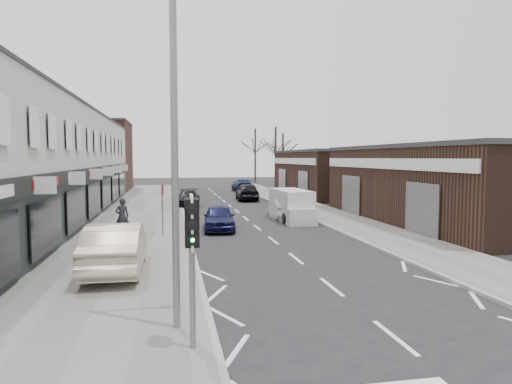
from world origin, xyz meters
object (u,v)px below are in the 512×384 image
street_lamp (182,127)px  warning_sign (163,193)px  parked_car_right_a (283,207)px  parked_car_right_b (247,192)px  sedan_on_pavement (116,247)px  traffic_light (192,235)px  white_van (292,206)px  parked_car_left_b (188,198)px  pedestrian (122,216)px  parked_car_right_c (242,185)px  parked_car_left_a (219,217)px

street_lamp → warning_sign: street_lamp is taller
parked_car_right_a → parked_car_right_b: parked_car_right_b is taller
sedan_on_pavement → traffic_light: bearing=108.6°
traffic_light → sedan_on_pavement: bearing=108.3°
white_van → parked_car_right_b: size_ratio=1.06×
warning_sign → parked_car_left_b: (1.76, 14.19, -1.54)m
street_lamp → parked_car_left_b: 27.30m
traffic_light → pedestrian: (-2.77, 14.36, -1.39)m
parked_car_left_b → parked_car_right_c: size_ratio=0.90×
white_van → parked_car_left_b: bearing=119.7°
parked_car_left_a → warning_sign: bearing=-147.1°
sedan_on_pavement → parked_car_right_b: 27.20m
parked_car_right_b → parked_car_right_c: (1.30, 11.23, -0.08)m
warning_sign → parked_car_right_a: 9.81m
traffic_light → warning_sign: size_ratio=1.15×
parked_car_right_c → parked_car_right_b: bearing=83.9°
white_van → sedan_on_pavement: bearing=-130.7°
parked_car_right_a → parked_car_left_b: bearing=-50.1°
warning_sign → sedan_on_pavement: (-1.46, -7.30, -1.25)m
street_lamp → parked_car_left_a: 15.09m
sedan_on_pavement → parked_car_right_a: size_ratio=1.23×
street_lamp → parked_car_left_b: street_lamp is taller
parked_car_right_a → parked_car_right_c: size_ratio=0.81×
street_lamp → parked_car_right_a: street_lamp is taller
street_lamp → warning_sign: bearing=92.8°
warning_sign → white_van: bearing=29.7°
parked_car_left_a → parked_car_right_c: (5.70, 28.08, 0.04)m
sedan_on_pavement → parked_car_left_a: sedan_on_pavement is taller
street_lamp → pedestrian: bearing=101.4°
parked_car_left_a → parked_car_left_b: 12.66m
street_lamp → parked_car_left_b: (1.13, 26.99, -3.96)m
white_van → parked_car_left_a: (-4.88, -2.90, -0.22)m
pedestrian → parked_car_right_c: bearing=-124.6°
warning_sign → pedestrian: (-2.01, 0.34, -1.17)m
pedestrian → parked_car_right_a: 11.18m
parked_car_left_a → parked_car_right_a: parked_car_left_a is taller
parked_car_right_c → sedan_on_pavement: bearing=75.2°
warning_sign → parked_car_left_b: 14.38m
parked_car_right_a → traffic_light: bearing=75.3°
parked_car_right_a → sedan_on_pavement: bearing=59.8°
warning_sign → parked_car_right_a: (7.66, 5.95, -1.53)m
street_lamp → parked_car_right_b: bearing=77.8°
white_van → sedan_on_pavement: white_van is taller
sedan_on_pavement → parked_car_right_c: (10.12, 36.97, -0.22)m
parked_car_right_a → warning_sign: bearing=42.2°
white_van → parked_car_right_b: (-0.48, 13.95, -0.11)m
warning_sign → parked_car_right_b: 19.89m
white_van → pedestrian: pedestrian is taller
white_van → parked_car_left_b: white_van is taller
parked_car_right_b → sedan_on_pavement: bearing=75.0°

